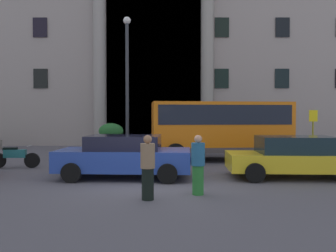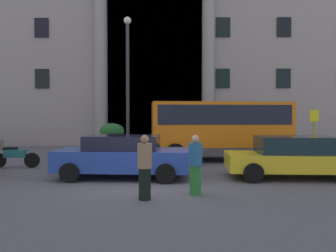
% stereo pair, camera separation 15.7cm
% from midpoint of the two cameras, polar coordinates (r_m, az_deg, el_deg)
% --- Properties ---
extents(ground_plane, '(80.00, 64.00, 0.12)m').
position_cam_midpoint_polar(ground_plane, '(10.49, -2.43, -10.03)').
color(ground_plane, '#4F4C55').
extents(office_building_facade, '(41.43, 9.67, 21.08)m').
position_cam_midpoint_polar(office_building_facade, '(29.00, -0.56, 18.69)').
color(office_building_facade, gray).
rests_on(office_building_facade, ground_plane).
extents(orange_minibus, '(6.45, 3.11, 2.70)m').
position_cam_midpoint_polar(orange_minibus, '(15.94, 9.00, 0.06)').
color(orange_minibus, orange).
rests_on(orange_minibus, ground_plane).
extents(bus_stop_sign, '(0.44, 0.08, 2.38)m').
position_cam_midpoint_polar(bus_stop_sign, '(19.16, 23.64, -0.20)').
color(bus_stop_sign, '#969518').
rests_on(bus_stop_sign, ground_plane).
extents(hedge_planter_far_west, '(1.61, 0.89, 1.61)m').
position_cam_midpoint_polar(hedge_planter_far_west, '(21.45, -9.25, -1.76)').
color(hedge_planter_far_west, gray).
rests_on(hedge_planter_far_west, ground_plane).
extents(hedge_planter_entrance_right, '(2.15, 0.72, 1.25)m').
position_cam_midpoint_polar(hedge_planter_entrance_right, '(21.47, 17.59, -2.29)').
color(hedge_planter_entrance_right, '#6A605E').
rests_on(hedge_planter_entrance_right, ground_plane).
extents(parked_compact_extra, '(4.53, 2.11, 1.39)m').
position_cam_midpoint_polar(parked_compact_extra, '(12.04, 20.90, -4.89)').
color(parked_compact_extra, gold).
rests_on(parked_compact_extra, ground_plane).
extents(parked_hatchback_near, '(4.48, 2.26, 1.42)m').
position_cam_midpoint_polar(parked_hatchback_near, '(11.45, -7.21, -5.01)').
color(parked_hatchback_near, '#26419C').
rests_on(parked_hatchback_near, ground_plane).
extents(scooter_by_planter, '(1.91, 0.55, 0.89)m').
position_cam_midpoint_polar(scooter_by_planter, '(14.79, -24.29, -4.72)').
color(scooter_by_planter, black).
rests_on(scooter_by_planter, ground_plane).
extents(pedestrian_woman_with_bag, '(0.36, 0.36, 1.61)m').
position_cam_midpoint_polar(pedestrian_woman_with_bag, '(8.40, -3.42, -6.99)').
color(pedestrian_woman_with_bag, black).
rests_on(pedestrian_woman_with_bag, ground_plane).
extents(pedestrian_child_trailing, '(0.36, 0.36, 1.57)m').
position_cam_midpoint_polar(pedestrian_child_trailing, '(8.96, 5.15, -6.56)').
color(pedestrian_child_trailing, '#26712E').
rests_on(pedestrian_child_trailing, ground_plane).
extents(lamppost_plaza_centre, '(0.40, 0.40, 7.46)m').
position_cam_midpoint_polar(lamppost_plaza_centre, '(18.77, -6.59, 8.69)').
color(lamppost_plaza_centre, '#31343B').
rests_on(lamppost_plaza_centre, ground_plane).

